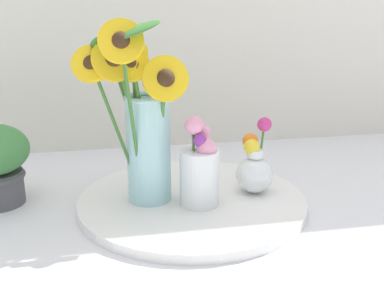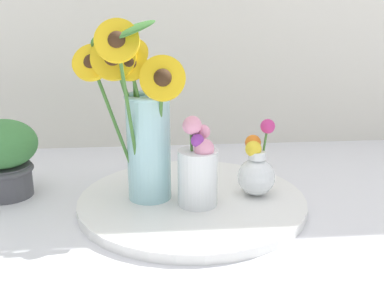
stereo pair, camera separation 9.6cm
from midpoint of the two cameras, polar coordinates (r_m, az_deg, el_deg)
name	(u,v)px [view 2 (the right image)]	position (r m, az deg, el deg)	size (l,w,h in m)	color
ground_plane	(185,229)	(0.90, 2.19, -10.81)	(6.00, 6.00, 0.00)	silver
serving_tray	(192,201)	(1.00, 2.75, -7.28)	(0.50, 0.50, 0.02)	white
mason_jar_sunflowers	(140,118)	(0.93, -3.68, 3.29)	(0.23, 0.23, 0.39)	#9ED1D6
vase_small_center	(198,169)	(0.93, 3.67, -3.24)	(0.08, 0.08, 0.19)	white
vase_bulb_right	(256,170)	(1.01, 10.89, -3.29)	(0.08, 0.08, 0.17)	white
potted_plant	(4,155)	(1.09, -20.54, -1.33)	(0.16, 0.16, 0.18)	#4C4C51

